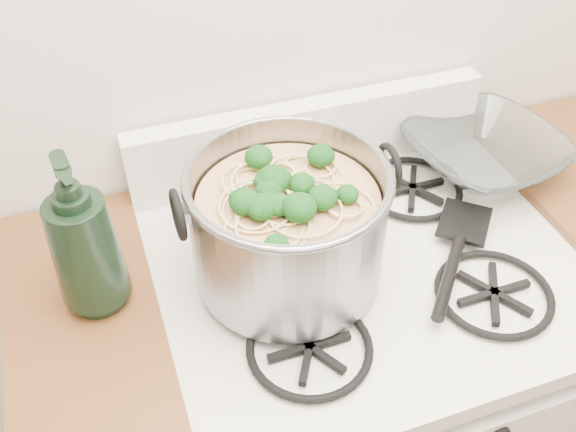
% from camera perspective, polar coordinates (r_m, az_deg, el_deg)
% --- Properties ---
extents(gas_range, '(0.76, 0.66, 0.92)m').
position_cam_1_polar(gas_range, '(1.55, 5.63, -16.12)').
color(gas_range, white).
rests_on(gas_range, ground).
extents(stock_pot, '(0.36, 0.33, 0.22)m').
position_cam_1_polar(stock_pot, '(1.06, 0.00, -0.98)').
color(stock_pot, gray).
rests_on(stock_pot, gas_range).
extents(spatula, '(0.42, 0.42, 0.02)m').
position_cam_1_polar(spatula, '(1.25, 15.47, -0.28)').
color(spatula, black).
rests_on(spatula, gas_range).
extents(glass_bowl, '(0.14, 0.14, 0.03)m').
position_cam_1_polar(glass_bowl, '(1.40, 16.85, 4.74)').
color(glass_bowl, white).
rests_on(glass_bowl, gas_range).
extents(bottle, '(0.13, 0.13, 0.30)m').
position_cam_1_polar(bottle, '(1.03, -17.85, -1.71)').
color(bottle, black).
rests_on(bottle, counter_left).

